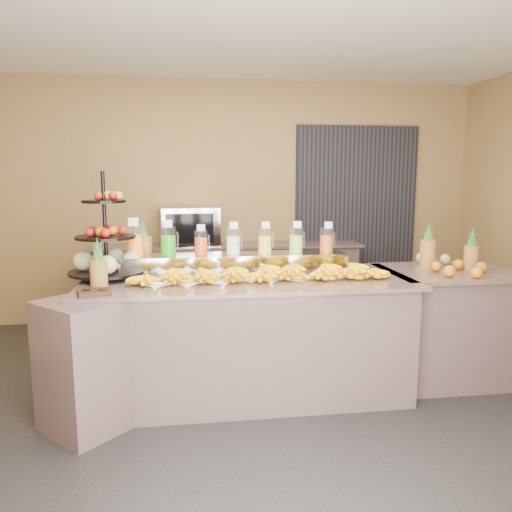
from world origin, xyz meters
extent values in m
plane|color=black|center=(0.00, 0.00, 0.00)|extent=(6.00, 6.00, 0.00)
cube|color=olive|center=(0.00, 2.51, 1.40)|extent=(6.00, 0.02, 2.80)
cube|color=silver|center=(0.00, 0.00, 2.81)|extent=(6.00, 5.00, 0.02)
cube|color=black|center=(1.60, 2.46, 1.20)|extent=(1.50, 0.06, 2.20)
cube|color=#8A6763|center=(0.00, 0.30, 0.45)|extent=(2.40, 0.90, 0.90)
cube|color=#8A6763|center=(0.00, 0.30, 0.92)|extent=(2.50, 1.00, 0.03)
cube|color=#8A6763|center=(-1.15, -0.10, 0.45)|extent=(0.71, 0.71, 0.90)
cube|color=#8A6763|center=(1.70, 0.40, 0.45)|extent=(1.00, 0.80, 0.90)
cube|color=#8A6763|center=(1.70, 0.40, 0.92)|extent=(1.08, 0.88, 0.03)
cube|color=#8A6763|center=(0.00, 2.25, 0.45)|extent=(3.00, 0.50, 0.90)
cube|color=#8A6763|center=(0.00, 2.25, 0.92)|extent=(3.10, 0.55, 0.03)
cube|color=gray|center=(-0.08, 0.58, 1.01)|extent=(1.85, 0.30, 0.15)
cylinder|color=silver|center=(-0.86, 0.58, 1.20)|extent=(0.13, 0.13, 0.24)
cylinder|color=orange|center=(-0.86, 0.58, 1.16)|extent=(0.12, 0.12, 0.17)
cylinder|color=gray|center=(-0.88, 0.59, 1.26)|extent=(0.01, 0.01, 0.29)
cube|color=white|center=(-0.86, 0.52, 1.36)|extent=(0.08, 0.02, 0.07)
cylinder|color=silver|center=(-0.60, 0.58, 1.19)|extent=(0.12, 0.12, 0.23)
cylinder|color=#1BA206|center=(-0.60, 0.58, 1.16)|extent=(0.12, 0.12, 0.15)
cylinder|color=gray|center=(-0.62, 0.59, 1.25)|extent=(0.01, 0.01, 0.27)
cube|color=white|center=(-0.60, 0.52, 1.34)|extent=(0.07, 0.02, 0.06)
cylinder|color=silver|center=(-0.34, 0.58, 1.18)|extent=(0.11, 0.11, 0.20)
cylinder|color=red|center=(-0.34, 0.58, 1.15)|extent=(0.10, 0.10, 0.13)
cylinder|color=gray|center=(-0.36, 0.59, 1.22)|extent=(0.01, 0.01, 0.23)
cube|color=white|center=(-0.34, 0.53, 1.30)|extent=(0.06, 0.02, 0.05)
cylinder|color=silver|center=(-0.08, 0.58, 1.18)|extent=(0.11, 0.11, 0.21)
cylinder|color=silver|center=(-0.08, 0.58, 1.15)|extent=(0.11, 0.11, 0.14)
cylinder|color=gray|center=(-0.10, 0.59, 1.23)|extent=(0.01, 0.01, 0.25)
cube|color=white|center=(-0.08, 0.53, 1.32)|extent=(0.07, 0.02, 0.06)
cylinder|color=silver|center=(0.18, 0.58, 1.18)|extent=(0.11, 0.11, 0.21)
cylinder|color=yellow|center=(0.18, 0.58, 1.15)|extent=(0.11, 0.11, 0.14)
cylinder|color=gray|center=(0.16, 0.59, 1.23)|extent=(0.01, 0.01, 0.25)
cube|color=white|center=(0.18, 0.53, 1.32)|extent=(0.07, 0.02, 0.06)
cylinder|color=silver|center=(0.44, 0.58, 1.18)|extent=(0.11, 0.11, 0.21)
cylinder|color=#90D847|center=(0.44, 0.58, 1.15)|extent=(0.11, 0.11, 0.14)
cylinder|color=gray|center=(0.42, 0.59, 1.23)|extent=(0.01, 0.01, 0.25)
cube|color=white|center=(0.44, 0.53, 1.32)|extent=(0.07, 0.02, 0.06)
cylinder|color=silver|center=(0.70, 0.58, 1.18)|extent=(0.11, 0.11, 0.20)
cylinder|color=#CC4807|center=(0.70, 0.58, 1.15)|extent=(0.10, 0.10, 0.14)
cylinder|color=gray|center=(0.68, 0.59, 1.23)|extent=(0.01, 0.01, 0.24)
cube|color=white|center=(0.70, 0.53, 1.31)|extent=(0.06, 0.02, 0.06)
ellipsoid|color=yellow|center=(-0.74, 0.22, 0.98)|extent=(0.23, 0.18, 0.10)
ellipsoid|color=yellow|center=(-0.53, 0.22, 0.98)|extent=(0.23, 0.18, 0.10)
ellipsoid|color=yellow|center=(-0.32, 0.22, 0.98)|extent=(0.23, 0.18, 0.10)
ellipsoid|color=yellow|center=(-0.10, 0.22, 0.98)|extent=(0.23, 0.18, 0.10)
ellipsoid|color=yellow|center=(0.11, 0.22, 0.98)|extent=(0.23, 0.18, 0.10)
ellipsoid|color=yellow|center=(0.32, 0.22, 0.98)|extent=(0.23, 0.18, 0.10)
ellipsoid|color=yellow|center=(0.54, 0.22, 0.98)|extent=(0.23, 0.18, 0.10)
ellipsoid|color=yellow|center=(0.75, 0.22, 0.98)|extent=(0.23, 0.18, 0.10)
ellipsoid|color=yellow|center=(0.96, 0.22, 0.98)|extent=(0.23, 0.18, 0.10)
ellipsoid|color=yellow|center=(-0.57, 0.22, 1.05)|extent=(0.19, 0.16, 0.09)
ellipsoid|color=yellow|center=(-0.35, 0.22, 1.05)|extent=(0.19, 0.16, 0.09)
ellipsoid|color=yellow|center=(-0.12, 0.22, 1.05)|extent=(0.19, 0.16, 0.09)
ellipsoid|color=yellow|center=(0.11, 0.22, 1.05)|extent=(0.19, 0.16, 0.09)
ellipsoid|color=yellow|center=(0.34, 0.22, 1.05)|extent=(0.19, 0.16, 0.09)
ellipsoid|color=yellow|center=(0.56, 0.22, 1.05)|extent=(0.19, 0.16, 0.09)
ellipsoid|color=yellow|center=(0.79, 0.22, 1.05)|extent=(0.19, 0.16, 0.09)
cylinder|color=black|center=(-1.07, 0.48, 1.34)|extent=(0.04, 0.04, 0.81)
cylinder|color=black|center=(-1.07, 0.48, 0.98)|extent=(0.71, 0.71, 0.02)
cylinder|color=black|center=(-1.07, 0.48, 1.25)|extent=(0.55, 0.55, 0.02)
cylinder|color=black|center=(-1.07, 0.48, 1.52)|extent=(0.40, 0.40, 0.02)
sphere|color=#BDC688|center=(-0.89, 0.48, 1.06)|extent=(0.15, 0.15, 0.15)
sphere|color=maroon|center=(-0.95, 0.48, 1.29)|extent=(0.07, 0.07, 0.07)
sphere|color=orange|center=(-1.16, 0.48, 1.03)|extent=(0.08, 0.08, 0.08)
cube|color=#321B0D|center=(-1.07, -0.09, 0.95)|extent=(0.24, 0.21, 0.03)
cylinder|color=brown|center=(-1.07, 0.10, 1.03)|extent=(0.12, 0.12, 0.20)
cone|color=#22521B|center=(-1.07, 0.10, 1.21)|extent=(0.06, 0.06, 0.16)
cylinder|color=brown|center=(-0.82, 0.78, 1.07)|extent=(0.15, 0.15, 0.28)
cone|color=#22521B|center=(-0.82, 0.78, 1.29)|extent=(0.07, 0.07, 0.16)
cylinder|color=brown|center=(1.56, 0.49, 1.05)|extent=(0.13, 0.13, 0.24)
cylinder|color=brown|center=(1.89, 0.39, 1.03)|extent=(0.12, 0.12, 0.20)
ellipsoid|color=orange|center=(1.71, 0.24, 0.98)|extent=(0.37, 0.24, 0.09)
cube|color=gray|center=(-0.42, 2.25, 1.14)|extent=(0.68, 0.50, 0.43)
camera|label=1|loc=(-0.46, -3.42, 1.71)|focal=35.00mm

